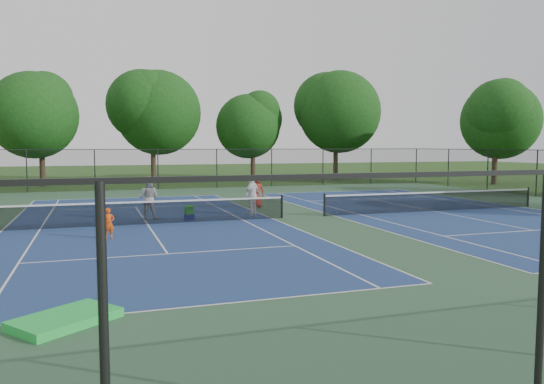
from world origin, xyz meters
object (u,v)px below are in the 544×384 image
object	(u,v)px
tree_back_b	(152,108)
tree_back_d	(336,108)
ball_hopper	(189,210)
instructor	(149,198)
tree_back_c	(253,122)
ball_crate	(189,217)
child_player	(109,223)
bystander_c	(256,191)
tree_back_a	(40,111)
bystander_a	(252,195)
tree_side_e	(496,115)

from	to	relation	value
tree_back_b	tree_back_d	distance (m)	17.12
ball_hopper	instructor	bearing A→B (deg)	152.18
tree_back_c	ball_hopper	bearing A→B (deg)	-112.65
ball_crate	tree_back_c	bearing A→B (deg)	67.35
child_player	ball_crate	distance (m)	5.12
tree_back_c	tree_back_b	bearing A→B (deg)	173.66
bystander_c	tree_back_a	bearing A→B (deg)	-55.56
tree_back_b	tree_back_c	world-z (taller)	tree_back_b
tree_back_c	tree_back_d	bearing A→B (deg)	-7.13
tree_back_d	bystander_c	size ratio (longest dim) A/B	5.89
tree_back_b	ball_crate	bearing A→B (deg)	-92.57
child_player	bystander_a	xyz separation A→B (m)	(6.64, 4.61, 0.40)
tree_side_e	child_player	size ratio (longest dim) A/B	8.13
tree_back_b	child_player	bearing A→B (deg)	-99.02
tree_back_d	instructor	distance (m)	30.46
tree_back_c	child_player	world-z (taller)	tree_back_c
tree_side_e	ball_hopper	xyz separation A→B (m)	(-28.13, -13.28, -5.35)
bystander_a	bystander_c	bearing A→B (deg)	-150.15
tree_back_a	tree_back_d	xyz separation A→B (m)	(26.00, 0.00, 0.79)
child_player	ball_hopper	xyz separation A→B (m)	(3.47, 3.74, -0.08)
tree_back_d	child_player	distance (m)	35.16
tree_back_d	bystander_c	xyz separation A→B (m)	(-13.97, -19.76, -5.95)
tree_back_d	ball_crate	bearing A→B (deg)	-127.91
tree_back_a	bystander_a	world-z (taller)	tree_back_a
tree_back_a	ball_hopper	size ratio (longest dim) A/B	24.16
tree_back_a	tree_back_c	xyz separation A→B (m)	(18.00, 1.00, -0.56)
tree_back_b	instructor	distance (m)	25.21
tree_side_e	tree_back_c	bearing A→B (deg)	148.57
tree_side_e	ball_hopper	bearing A→B (deg)	-154.73
child_player	bystander_c	size ratio (longest dim) A/B	0.62
tree_back_a	ball_hopper	world-z (taller)	tree_back_a
bystander_a	ball_crate	xyz separation A→B (m)	(-3.17, -0.88, -0.81)
tree_back_a	tree_back_d	bearing A→B (deg)	0.00
tree_back_c	bystander_a	xyz separation A→B (m)	(-6.97, -23.41, -4.54)
instructor	bystander_c	distance (m)	6.39
tree_back_c	tree_back_d	xyz separation A→B (m)	(8.00, -1.00, 1.34)
instructor	tree_back_a	bearing A→B (deg)	-50.70
tree_back_b	ball_crate	size ratio (longest dim) A/B	25.05
tree_back_d	ball_hopper	bearing A→B (deg)	-127.91
bystander_a	ball_hopper	xyz separation A→B (m)	(-3.17, -0.88, -0.48)
tree_back_a	bystander_c	distance (m)	23.70
instructor	ball_crate	size ratio (longest dim) A/B	4.79
tree_back_c	bystander_c	bearing A→B (deg)	-106.05
child_player	instructor	bearing A→B (deg)	54.54
tree_back_c	tree_side_e	size ratio (longest dim) A/B	0.95
tree_back_c	bystander_a	size ratio (longest dim) A/B	4.44
tree_back_a	bystander_a	bearing A→B (deg)	-63.78
instructor	bystander_a	size ratio (longest dim) A/B	1.01
tree_back_a	tree_side_e	size ratio (longest dim) A/B	1.03
tree_back_b	tree_back_d	size ratio (longest dim) A/B	0.97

